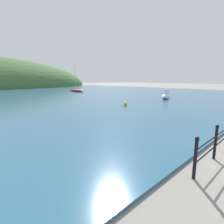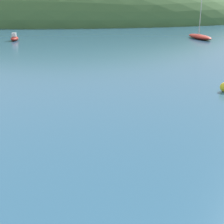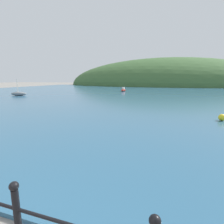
{
  "view_description": "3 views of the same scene",
  "coord_description": "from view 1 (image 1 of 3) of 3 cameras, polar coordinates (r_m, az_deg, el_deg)",
  "views": [
    {
      "loc": [
        -7.97,
        -0.08,
        2.69
      ],
      "look_at": [
        -1.77,
        6.31,
        1.0
      ],
      "focal_mm": 28.0,
      "sensor_mm": 36.0,
      "label": 1
    },
    {
      "loc": [
        -1.3,
        -0.16,
        3.38
      ],
      "look_at": [
        -0.43,
        6.07,
        1.24
      ],
      "focal_mm": 50.0,
      "sensor_mm": 36.0,
      "label": 2
    },
    {
      "loc": [
        1.95,
        0.01,
        2.48
      ],
      "look_at": [
        -0.12,
        6.28,
        1.22
      ],
      "focal_mm": 28.0,
      "sensor_mm": 36.0,
      "label": 3
    }
  ],
  "objects": [
    {
      "name": "boat_red_dinghy",
      "position": [
        24.3,
        17.16,
        5.09
      ],
      "size": [
        2.81,
        1.47,
        1.25
      ],
      "color": "silver",
      "rests_on": "water"
    },
    {
      "name": "boat_blue_hull",
      "position": [
        37.84,
        -11.48,
        6.97
      ],
      "size": [
        1.37,
        4.92,
        5.85
      ],
      "color": "maroon",
      "rests_on": "water"
    },
    {
      "name": "water",
      "position": [
        33.16,
        -30.17,
        4.71
      ],
      "size": [
        80.0,
        60.0,
        0.1
      ],
      "primitive_type": "cube",
      "color": "#2D5B7A",
      "rests_on": "ground"
    },
    {
      "name": "mooring_buoy",
      "position": [
        17.32,
        4.39,
        2.73
      ],
      "size": [
        0.39,
        0.39,
        0.39
      ],
      "primitive_type": "sphere",
      "color": "yellow",
      "rests_on": "water"
    }
  ]
}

